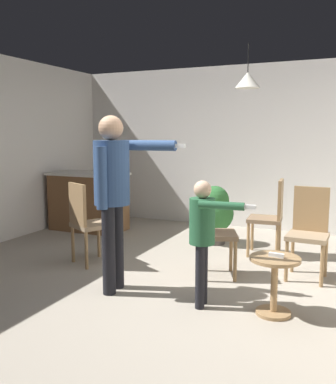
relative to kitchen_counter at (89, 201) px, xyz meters
The scene contains 13 objects.
ground 3.16m from the kitchen_counter, 38.27° to the right, with size 7.68×7.68×0.00m, color #9E9384.
wall_back 2.89m from the kitchen_counter, 27.35° to the left, with size 6.40×0.10×2.70m, color silver.
kitchen_counter is the anchor object (origin of this frame).
side_table_by_couch 4.00m from the kitchen_counter, 31.99° to the right, with size 0.44×0.44×0.52m.
person_adult 2.92m from the kitchen_counter, 50.36° to the right, with size 0.85×0.55×1.76m.
person_child 3.53m from the kitchen_counter, 38.54° to the right, with size 0.62×0.34×1.17m.
dining_chair_by_counter 3.04m from the kitchen_counter, ahead, with size 0.45×0.45×1.00m.
dining_chair_near_wall 2.91m from the kitchen_counter, 28.32° to the right, with size 0.55×0.55×1.00m.
dining_chair_centre_back 3.69m from the kitchen_counter, 15.34° to the right, with size 0.44×0.44×1.00m.
dining_chair_spare 1.89m from the kitchen_counter, 56.10° to the right, with size 0.57×0.57×1.00m.
potted_plant_by_wall 2.17m from the kitchen_counter, ahead, with size 0.55×0.55×0.84m.
spare_remote_on_table 4.00m from the kitchen_counter, 31.85° to the right, with size 0.04×0.13×0.04m, color white.
ceiling_light_pendant 3.24m from the kitchen_counter, ahead, with size 0.32×0.32×0.55m.
Camera 1 is at (1.52, -3.79, 1.58)m, focal length 39.35 mm.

